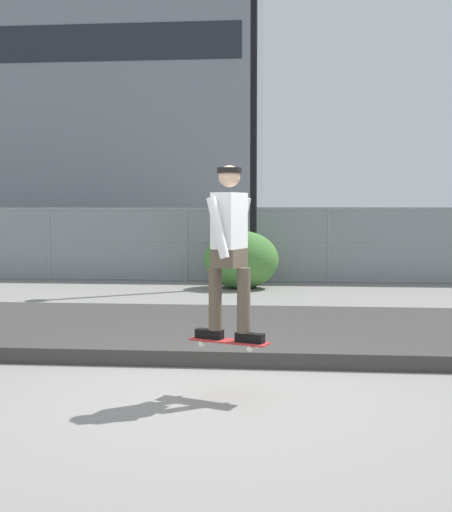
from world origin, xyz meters
The scene contains 9 objects.
ground_plane centered at (0.00, 0.00, 0.00)m, with size 120.00×120.00×0.00m, color gray.
gravel_berm centered at (0.00, 2.95, 0.10)m, with size 17.08×3.70×0.19m, color #3D3A38.
skateboard centered at (0.19, -0.08, 0.56)m, with size 0.82×0.47×0.07m.
skater centered at (0.19, -0.08, 1.53)m, with size 0.71×0.62×1.70m.
chain_fence centered at (0.00, 9.91, 0.93)m, with size 17.54×0.06×1.85m.
street_lamp centered at (-0.04, 9.01, 4.77)m, with size 0.44×0.44×7.82m.
parked_car_near centered at (-3.58, 13.07, 0.84)m, with size 4.50×2.16×1.66m.
library_building centered at (-12.76, 46.27, 10.46)m, with size 22.57×14.35×20.92m.
shrub_left centered at (-0.30, 8.72, 0.66)m, with size 1.71×1.40×1.32m.
Camera 1 is at (0.75, -6.55, 1.88)m, focal length 47.22 mm.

